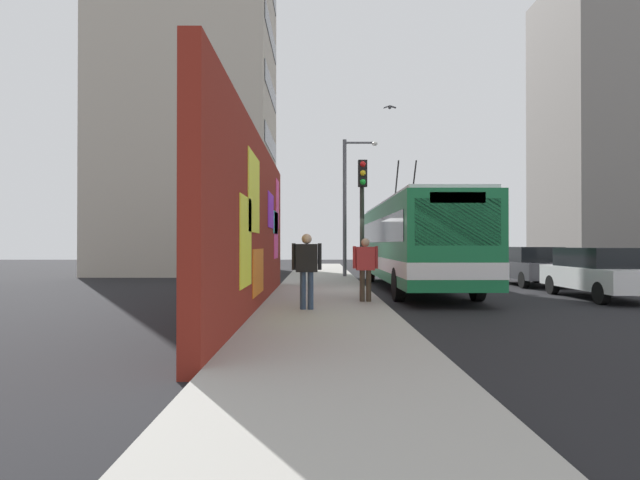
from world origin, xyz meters
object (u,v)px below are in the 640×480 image
Objects in this scene: parked_car_dark_gray at (530,265)px; street_lamp at (348,198)px; pedestrian_at_curb at (365,264)px; traffic_light at (362,203)px; pedestrian_near_wall at (307,264)px; parked_car_white at (601,272)px; city_bus at (413,241)px.

street_lamp is (3.76, 7.27, 3.10)m from parked_car_dark_gray.
parked_car_dark_gray is 2.63× the size of pedestrian_at_curb.
pedestrian_at_curb is 3.06m from traffic_light.
traffic_light is at bearing -3.01° from pedestrian_at_curb.
pedestrian_near_wall reaches higher than parked_car_dark_gray.
pedestrian_near_wall is at bearing 112.68° from parked_car_white.
pedestrian_at_curb is (-5.42, 2.28, -0.66)m from city_bus.
pedestrian_at_curb is at bearing 178.91° from street_lamp.
traffic_light is at bearing 144.05° from city_bus.
pedestrian_near_wall is 0.42× the size of traffic_light.
parked_car_white is at bearing -141.45° from street_lamp.
pedestrian_near_wall is (-1.69, 1.54, 0.06)m from pedestrian_at_curb.
traffic_light is at bearing 87.08° from parked_car_white.
city_bus is 3.85m from traffic_light.
parked_car_dark_gray is at bearing -68.81° from city_bus.
pedestrian_near_wall reaches higher than parked_car_white.
street_lamp reaches higher than traffic_light.
pedestrian_near_wall is 0.27× the size of street_lamp.
street_lamp is (12.89, -1.76, 2.73)m from pedestrian_near_wall.
street_lamp is (5.78, 2.07, 2.13)m from city_bus.
parked_car_dark_gray is 10.55m from pedestrian_at_curb.
parked_car_dark_gray is (5.36, 0.00, -0.00)m from parked_car_white.
pedestrian_near_wall reaches higher than pedestrian_at_curb.
city_bus reaches higher than traffic_light.
city_bus reaches higher than parked_car_dark_gray.
parked_car_white is 12.06m from street_lamp.
parked_car_white is 2.71× the size of pedestrian_at_curb.
parked_car_white is (-3.34, -5.20, -0.97)m from city_bus.
pedestrian_at_curb is at bearing 134.82° from parked_car_dark_gray.
pedestrian_at_curb reaches higher than parked_car_white.
parked_car_dark_gray is 1.06× the size of traffic_light.
city_bus is 6.26m from parked_car_white.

